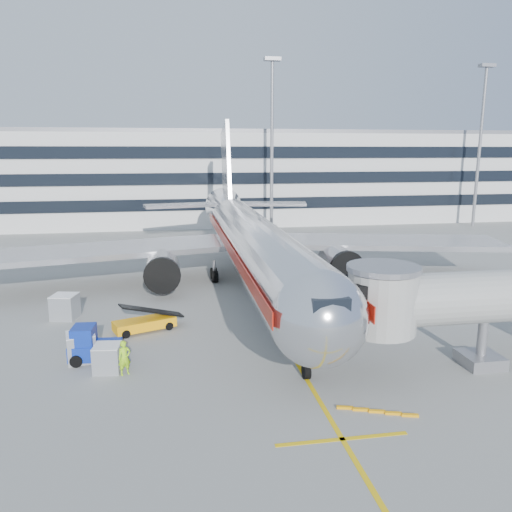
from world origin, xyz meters
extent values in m
plane|color=gray|center=(0.00, 0.00, 0.00)|extent=(180.00, 180.00, 0.00)
cube|color=#E3B30B|center=(0.00, 10.00, 0.01)|extent=(0.25, 70.00, 0.01)
cube|color=#E3B30B|center=(0.00, -14.00, 0.01)|extent=(6.00, 0.25, 0.01)
cylinder|color=silver|center=(0.00, 8.00, 4.20)|extent=(5.00, 36.00, 5.00)
sphere|color=silver|center=(0.00, -10.00, 4.20)|extent=(5.00, 5.00, 5.00)
cone|color=silver|center=(0.00, 31.00, 4.80)|extent=(5.00, 10.00, 5.00)
cube|color=black|center=(0.00, -11.50, 5.33)|extent=(1.80, 1.20, 0.90)
cube|color=#B7B7BC|center=(13.00, 13.50, 3.40)|extent=(24.95, 12.07, 0.50)
cube|color=#B7B7BC|center=(-13.00, 13.50, 3.40)|extent=(24.95, 12.07, 0.50)
cylinder|color=#99999E|center=(8.00, 10.00, 2.20)|extent=(3.00, 4.20, 3.00)
cylinder|color=#99999E|center=(-8.00, 10.00, 2.20)|extent=(3.00, 4.20, 3.00)
cylinder|color=black|center=(8.00, 8.00, 2.20)|extent=(3.10, 0.50, 3.10)
cylinder|color=black|center=(-8.00, 8.00, 2.20)|extent=(3.10, 0.50, 3.10)
cube|color=#B7B7BC|center=(0.00, 31.50, 9.20)|extent=(0.45, 9.39, 13.72)
cube|color=#B7B7BC|center=(5.50, 32.00, 5.40)|extent=(10.41, 4.94, 0.35)
cube|color=#B7B7BC|center=(-5.50, 32.00, 5.40)|extent=(10.41, 4.94, 0.35)
cylinder|color=gray|center=(0.00, -8.00, 0.90)|extent=(0.24, 0.24, 1.80)
cylinder|color=black|center=(0.00, -8.00, 0.45)|extent=(0.35, 0.90, 0.90)
cylinder|color=gray|center=(3.20, 14.00, 1.00)|extent=(0.30, 0.30, 2.00)
cylinder|color=gray|center=(-3.20, 14.00, 1.00)|extent=(0.30, 0.30, 2.00)
cube|color=#A6180B|center=(2.52, 8.00, 4.50)|extent=(0.06, 38.00, 0.90)
cube|color=#A6180B|center=(-2.52, 8.00, 4.50)|extent=(0.06, 38.00, 0.90)
cylinder|color=#A8A8A3|center=(10.50, -8.00, 4.20)|extent=(13.00, 3.00, 3.00)
cylinder|color=#A8A8A3|center=(4.20, -8.00, 4.20)|extent=(3.80, 3.80, 3.40)
cylinder|color=gray|center=(4.20, -8.00, 6.10)|extent=(4.00, 4.00, 0.30)
cube|color=black|center=(2.90, -8.00, 4.20)|extent=(1.40, 2.60, 2.60)
cylinder|color=gray|center=(10.50, -8.00, 1.60)|extent=(0.56, 0.56, 3.20)
cube|color=gray|center=(10.50, -8.00, 0.35)|extent=(2.20, 2.20, 0.70)
cylinder|color=black|center=(9.60, -8.00, 0.35)|extent=(0.35, 0.70, 0.70)
cylinder|color=black|center=(11.40, -8.00, 0.35)|extent=(0.35, 0.70, 0.70)
cube|color=silver|center=(0.00, 58.00, 7.50)|extent=(150.00, 24.00, 15.00)
cube|color=black|center=(0.00, 45.90, 4.00)|extent=(150.00, 0.30, 1.80)
cube|color=black|center=(0.00, 45.90, 8.00)|extent=(150.00, 0.30, 1.80)
cube|color=black|center=(0.00, 45.90, 12.00)|extent=(150.00, 0.30, 1.80)
cube|color=gray|center=(0.00, 58.00, 15.30)|extent=(150.00, 24.00, 0.60)
cylinder|color=gray|center=(8.00, 42.00, 12.50)|extent=(0.50, 0.50, 25.00)
cube|color=gray|center=(8.00, 42.00, 25.20)|extent=(2.40, 1.20, 0.50)
cylinder|color=gray|center=(42.00, 42.00, 12.50)|extent=(0.50, 0.50, 25.00)
cube|color=gray|center=(42.00, 42.00, 25.20)|extent=(2.40, 1.20, 0.50)
cube|color=#FFA60A|center=(-9.16, 1.06, 0.52)|extent=(4.47, 2.93, 0.67)
cube|color=black|center=(-9.16, 1.06, 1.38)|extent=(4.49, 2.56, 1.46)
cylinder|color=black|center=(-10.83, 1.14, 0.29)|extent=(0.63, 0.45, 0.57)
cylinder|color=black|center=(-10.35, -0.11, 0.29)|extent=(0.63, 0.45, 0.57)
cylinder|color=black|center=(-7.98, 2.24, 0.29)|extent=(0.63, 0.45, 0.57)
cylinder|color=black|center=(-7.50, 0.99, 0.29)|extent=(0.63, 0.45, 0.57)
cube|color=#0D2995|center=(-11.79, -3.62, 0.68)|extent=(3.03, 1.89, 0.94)
cube|color=#0D2995|center=(-12.41, -3.57, 1.61)|extent=(1.37, 1.65, 1.14)
cube|color=black|center=(-12.41, -3.57, 1.98)|extent=(1.25, 1.44, 0.10)
cylinder|color=black|center=(-12.66, -2.77, 0.36)|extent=(0.75, 0.37, 0.73)
cylinder|color=black|center=(-12.78, -4.32, 0.36)|extent=(0.75, 0.37, 0.73)
cylinder|color=black|center=(-10.79, -2.92, 0.36)|extent=(0.75, 0.37, 0.73)
cylinder|color=black|center=(-10.91, -4.47, 0.36)|extent=(0.75, 0.37, 0.73)
cube|color=#B5B8BC|center=(-12.62, -3.44, 0.84)|extent=(1.93, 1.93, 1.67)
cube|color=white|center=(-12.62, -3.44, 1.69)|extent=(1.93, 1.93, 0.06)
cube|color=#B5B8BC|center=(-15.15, 4.78, 0.88)|extent=(2.05, 2.05, 1.77)
cube|color=white|center=(-15.15, 4.78, 1.79)|extent=(2.05, 2.05, 0.07)
cube|color=#B5B8BC|center=(-10.90, -5.16, 0.75)|extent=(1.61, 1.61, 1.51)
cube|color=white|center=(-10.90, -5.16, 1.52)|extent=(1.61, 1.61, 0.06)
imported|color=#9DE518|center=(-9.90, -5.81, 0.99)|extent=(0.86, 0.73, 1.99)
camera|label=1|loc=(-6.97, -32.71, 12.37)|focal=35.00mm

